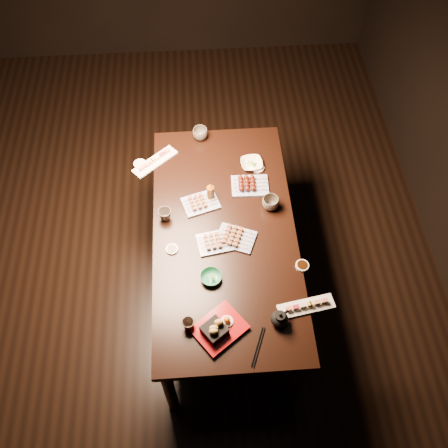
{
  "coord_description": "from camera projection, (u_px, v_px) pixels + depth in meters",
  "views": [
    {
      "loc": [
        0.22,
        -2.1,
        3.38
      ],
      "look_at": [
        0.34,
        -0.32,
        0.77
      ],
      "focal_mm": 40.0,
      "sensor_mm": 36.0,
      "label": 1
    }
  ],
  "objects": [
    {
      "name": "tempura_tray",
      "position": [
        219.0,
        326.0,
        2.74
      ],
      "size": [
        0.35,
        0.34,
        0.1
      ],
      "primitive_type": null,
      "rotation": [
        0.0,
        0.0,
        0.64
      ],
      "color": "black",
      "rests_on": "dining_table"
    },
    {
      "name": "teacup_far_right",
      "position": [
        200.0,
        134.0,
        3.57
      ],
      "size": [
        0.14,
        0.14,
        0.09
      ],
      "primitive_type": "imported",
      "rotation": [
        0.0,
        0.0,
        0.3
      ],
      "color": "#4B433A",
      "rests_on": "dining_table"
    },
    {
      "name": "teacup_far_left",
      "position": [
        165.0,
        215.0,
        3.17
      ],
      "size": [
        0.12,
        0.12,
        0.08
      ],
      "primitive_type": "imported",
      "rotation": [
        0.0,
        0.0,
        0.61
      ],
      "color": "#4B433A",
      "rests_on": "dining_table"
    },
    {
      "name": "sushi_platter_far",
      "position": [
        155.0,
        160.0,
        3.46
      ],
      "size": [
        0.32,
        0.29,
        0.04
      ],
      "primitive_type": null,
      "rotation": [
        0.0,
        0.0,
        3.84
      ],
      "color": "white",
      "rests_on": "dining_table"
    },
    {
      "name": "ground",
      "position": [
        179.0,
        248.0,
        3.96
      ],
      "size": [
        5.0,
        5.0,
        0.0
      ],
      "primitive_type": "plane",
      "color": "black",
      "rests_on": "ground"
    },
    {
      "name": "sauce_dish_west",
      "position": [
        172.0,
        249.0,
        3.07
      ],
      "size": [
        0.1,
        0.1,
        0.01
      ],
      "primitive_type": "cylinder",
      "rotation": [
        0.0,
        0.0,
        0.37
      ],
      "color": "white",
      "rests_on": "dining_table"
    },
    {
      "name": "yakitori_plate_right",
      "position": [
        236.0,
        236.0,
        3.09
      ],
      "size": [
        0.28,
        0.25,
        0.06
      ],
      "primitive_type": null,
      "rotation": [
        0.0,
        0.0,
        -0.39
      ],
      "color": "#828EB6",
      "rests_on": "dining_table"
    },
    {
      "name": "teacup_mid_right",
      "position": [
        270.0,
        203.0,
        3.22
      ],
      "size": [
        0.15,
        0.15,
        0.09
      ],
      "primitive_type": "imported",
      "rotation": [
        0.0,
        0.0,
        0.5
      ],
      "color": "#4B433A",
      "rests_on": "dining_table"
    },
    {
      "name": "chopsticks_near",
      "position": [
        258.0,
        346.0,
        2.72
      ],
      "size": [
        0.11,
        0.23,
        0.01
      ],
      "primitive_type": null,
      "rotation": [
        0.0,
        0.0,
        1.2
      ],
      "color": "black",
      "rests_on": "dining_table"
    },
    {
      "name": "chopsticks_se",
      "position": [
        306.0,
        309.0,
        2.84
      ],
      "size": [
        0.23,
        0.03,
        0.01
      ],
      "primitive_type": null,
      "rotation": [
        0.0,
        0.0,
        -0.04
      ],
      "color": "black",
      "rests_on": "dining_table"
    },
    {
      "name": "sushi_platter_near",
      "position": [
        306.0,
        305.0,
        2.84
      ],
      "size": [
        0.34,
        0.14,
        0.04
      ],
      "primitive_type": null,
      "rotation": [
        0.0,
        0.0,
        0.17
      ],
      "color": "white",
      "rests_on": "dining_table"
    },
    {
      "name": "sauce_dish_east",
      "position": [
        258.0,
        168.0,
        3.44
      ],
      "size": [
        0.09,
        0.09,
        0.02
      ],
      "primitive_type": "cylinder",
      "rotation": [
        0.0,
        0.0,
        -0.06
      ],
      "color": "white",
      "rests_on": "dining_table"
    },
    {
      "name": "condiment_bottle",
      "position": [
        210.0,
        191.0,
        3.24
      ],
      "size": [
        0.06,
        0.06,
        0.15
      ],
      "primitive_type": "cylinder",
      "rotation": [
        0.0,
        0.0,
        0.15
      ],
      "color": "brown",
      "rests_on": "dining_table"
    },
    {
      "name": "sauce_dish_nw",
      "position": [
        140.0,
        164.0,
        3.46
      ],
      "size": [
        0.11,
        0.11,
        0.02
      ],
      "primitive_type": "cylinder",
      "rotation": [
        0.0,
        0.0,
        0.23
      ],
      "color": "white",
      "rests_on": "dining_table"
    },
    {
      "name": "sauce_dish_se",
      "position": [
        302.0,
        265.0,
        3.0
      ],
      "size": [
        0.11,
        0.11,
        0.01
      ],
      "primitive_type": "cylinder",
      "rotation": [
        0.0,
        0.0,
        0.63
      ],
      "color": "white",
      "rests_on": "dining_table"
    },
    {
      "name": "yakitori_plate_left",
      "position": [
        201.0,
        201.0,
        3.25
      ],
      "size": [
        0.27,
        0.22,
        0.06
      ],
      "primitive_type": null,
      "rotation": [
        0.0,
        0.0,
        0.3
      ],
      "color": "#828EB6",
      "rests_on": "dining_table"
    },
    {
      "name": "teacup_near_left",
      "position": [
        188.0,
        324.0,
        2.76
      ],
      "size": [
        0.08,
        0.08,
        0.07
      ],
      "primitive_type": "imported",
      "rotation": [
        0.0,
        0.0,
        0.11
      ],
      "color": "#4B433A",
      "rests_on": "dining_table"
    },
    {
      "name": "yakitori_plate_center",
      "position": [
        216.0,
        241.0,
        3.08
      ],
      "size": [
        0.25,
        0.2,
        0.06
      ],
      "primitive_type": null,
      "rotation": [
        0.0,
        0.0,
        0.17
      ],
      "color": "#828EB6",
      "rests_on": "dining_table"
    },
    {
      "name": "edamame_bowl_cream",
      "position": [
        252.0,
        164.0,
        3.44
      ],
      "size": [
        0.16,
        0.16,
        0.04
      ],
      "primitive_type": "imported",
      "rotation": [
        0.0,
        0.0,
        0.1
      ],
      "color": "#F1E1C5",
      "rests_on": "dining_table"
    },
    {
      "name": "edamame_bowl_green",
      "position": [
        211.0,
        278.0,
        2.94
      ],
      "size": [
        0.13,
        0.13,
        0.04
      ],
      "primitive_type": "imported",
      "rotation": [
        0.0,
        0.0,
        -0.05
      ],
      "color": "#2B845B",
      "rests_on": "dining_table"
    },
    {
      "name": "tsukune_plate",
      "position": [
        250.0,
        184.0,
        3.33
      ],
      "size": [
        0.25,
        0.18,
        0.06
      ],
      "primitive_type": null,
      "rotation": [
        0.0,
        0.0,
        -0.03
      ],
      "color": "#828EB6",
      "rests_on": "dining_table"
    },
    {
      "name": "dining_table",
      "position": [
        224.0,
        262.0,
        3.45
      ],
      "size": [
        1.35,
        1.97,
        0.75
      ],
      "primitive_type": "cube",
      "rotation": [
        0.0,
        0.0,
        0.27
      ],
      "color": "black",
      "rests_on": "ground"
    },
    {
      "name": "teapot",
      "position": [
        280.0,
        318.0,
        2.76
      ],
      "size": [
        0.17,
        0.17,
        0.1
      ],
      "primitive_type": null,
      "rotation": [
        0.0,
        0.0,
        0.69
      ],
      "color": "black",
      "rests_on": "dining_table"
    }
  ]
}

